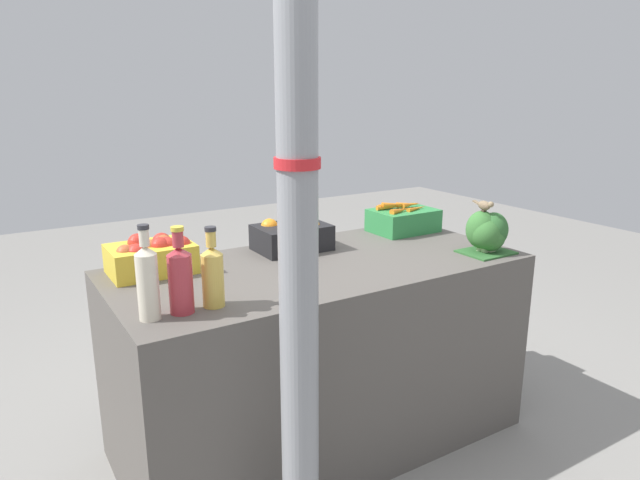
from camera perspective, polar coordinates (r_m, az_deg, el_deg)
ground_plane at (r=2.76m, az=0.00°, el=-19.05°), size 10.00×10.00×0.00m
market_table at (r=2.55m, az=0.00°, el=-11.27°), size 1.73×0.81×0.83m
support_pole at (r=1.54m, az=-2.27°, el=6.16°), size 0.13×0.13×2.61m
apple_crate at (r=2.35m, az=-16.44°, el=-1.43°), size 0.32×0.23×0.15m
orange_crate at (r=2.57m, az=-2.76°, el=0.53°), size 0.32×0.23×0.16m
carrot_crate at (r=2.94m, az=8.30°, el=2.07°), size 0.32×0.23×0.15m
broccoli_pile at (r=2.63m, az=16.39°, el=0.72°), size 0.22×0.18×0.19m
juice_bottle_cloudy at (r=1.86m, az=-16.87°, el=-3.88°), size 0.07×0.07×0.31m
juice_bottle_ruby at (r=1.89m, az=-13.79°, el=-3.66°), size 0.08×0.08×0.29m
juice_bottle_golden at (r=1.93m, az=-10.69°, el=-3.37°), size 0.07×0.07×0.27m
sparrow_bird at (r=2.59m, az=16.17°, el=3.36°), size 0.05×0.14×0.05m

